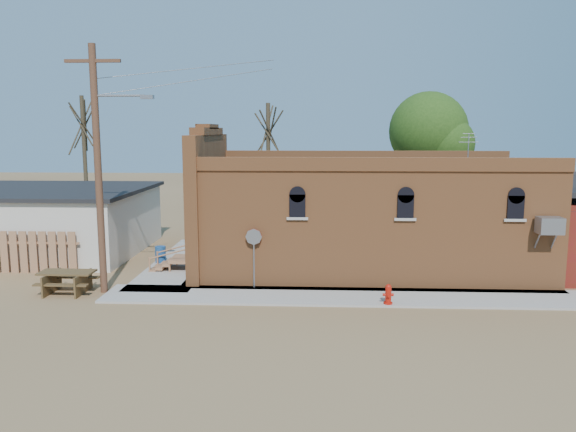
{
  "coord_description": "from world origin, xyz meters",
  "views": [
    {
      "loc": [
        -0.35,
        -18.75,
        5.98
      ],
      "look_at": [
        -1.48,
        4.65,
        2.4
      ],
      "focal_mm": 35.0,
      "sensor_mm": 36.0,
      "label": 1
    }
  ],
  "objects_px": {
    "utility_pole": "(99,164)",
    "stop_sign": "(254,242)",
    "picnic_table": "(67,279)",
    "trash_barrel": "(161,254)",
    "brick_bar": "(361,215)",
    "fire_hydrant": "(388,294)"
  },
  "relations": [
    {
      "from": "brick_bar",
      "to": "fire_hydrant",
      "type": "height_order",
      "value": "brick_bar"
    },
    {
      "from": "utility_pole",
      "to": "picnic_table",
      "type": "relative_size",
      "value": 4.54
    },
    {
      "from": "brick_bar",
      "to": "utility_pole",
      "type": "distance_m",
      "value": 10.96
    },
    {
      "from": "brick_bar",
      "to": "stop_sign",
      "type": "xyz_separation_m",
      "value": [
        -4.27,
        -3.69,
        -0.52
      ]
    },
    {
      "from": "stop_sign",
      "to": "picnic_table",
      "type": "relative_size",
      "value": 1.14
    },
    {
      "from": "utility_pole",
      "to": "trash_barrel",
      "type": "relative_size",
      "value": 12.36
    },
    {
      "from": "brick_bar",
      "to": "stop_sign",
      "type": "height_order",
      "value": "brick_bar"
    },
    {
      "from": "utility_pole",
      "to": "picnic_table",
      "type": "height_order",
      "value": "utility_pole"
    },
    {
      "from": "fire_hydrant",
      "to": "trash_barrel",
      "type": "relative_size",
      "value": 0.96
    },
    {
      "from": "brick_bar",
      "to": "stop_sign",
      "type": "distance_m",
      "value": 5.67
    },
    {
      "from": "fire_hydrant",
      "to": "trash_barrel",
      "type": "xyz_separation_m",
      "value": [
        -9.49,
        5.71,
        0.02
      ]
    },
    {
      "from": "brick_bar",
      "to": "fire_hydrant",
      "type": "distance_m",
      "value": 5.85
    },
    {
      "from": "brick_bar",
      "to": "trash_barrel",
      "type": "distance_m",
      "value": 9.14
    },
    {
      "from": "utility_pole",
      "to": "picnic_table",
      "type": "xyz_separation_m",
      "value": [
        -1.36,
        -0.2,
        -4.23
      ]
    },
    {
      "from": "stop_sign",
      "to": "picnic_table",
      "type": "xyz_separation_m",
      "value": [
        -6.87,
        -0.8,
        -1.28
      ]
    },
    {
      "from": "utility_pole",
      "to": "stop_sign",
      "type": "distance_m",
      "value": 6.28
    },
    {
      "from": "trash_barrel",
      "to": "picnic_table",
      "type": "relative_size",
      "value": 0.37
    },
    {
      "from": "brick_bar",
      "to": "utility_pole",
      "type": "relative_size",
      "value": 1.82
    },
    {
      "from": "picnic_table",
      "to": "stop_sign",
      "type": "bearing_deg",
      "value": 6.67
    },
    {
      "from": "brick_bar",
      "to": "trash_barrel",
      "type": "bearing_deg",
      "value": 178.61
    },
    {
      "from": "brick_bar",
      "to": "picnic_table",
      "type": "bearing_deg",
      "value": -158.04
    },
    {
      "from": "utility_pole",
      "to": "picnic_table",
      "type": "distance_m",
      "value": 4.45
    }
  ]
}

